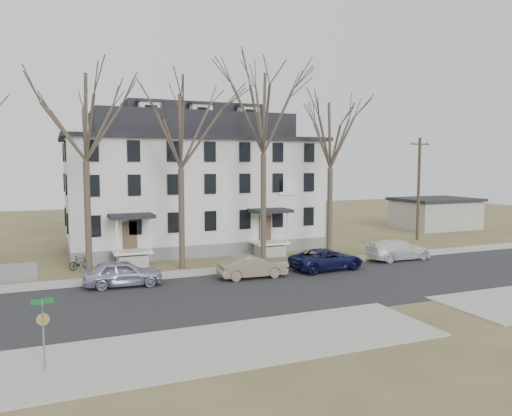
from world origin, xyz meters
name	(u,v)px	position (x,y,z in m)	size (l,w,h in m)	color
ground	(318,296)	(0.00, 0.00, 0.00)	(120.00, 120.00, 0.00)	brown
main_road	(301,288)	(0.00, 2.00, 0.00)	(120.00, 10.00, 0.04)	#27272A
far_sidewalk	(260,268)	(0.00, 8.00, 0.00)	(120.00, 2.00, 0.08)	#A09F97
near_sidewalk_left	(200,350)	(-8.00, -5.00, 0.00)	(20.00, 5.00, 0.08)	#A09F97
yellow_curb	(330,265)	(5.00, 7.10, 0.00)	(14.00, 0.25, 0.06)	gold
boarding_house	(193,184)	(-2.00, 17.95, 5.38)	(20.80, 12.36, 12.05)	slate
distant_building	(435,213)	(26.00, 20.00, 1.68)	(8.50, 6.50, 3.35)	#A09F97
tree_far_left	(85,111)	(-11.00, 9.80, 10.34)	(8.40, 8.40, 13.72)	#473B31
tree_mid_left	(180,126)	(-5.00, 9.80, 9.60)	(7.80, 7.80, 12.74)	#473B31
tree_center	(263,107)	(1.00, 9.80, 11.08)	(9.00, 9.00, 14.70)	#473B31
tree_mid_right	(331,130)	(6.50, 9.80, 9.60)	(7.80, 7.80, 12.74)	#473B31
utility_pole_far	(419,187)	(18.50, 14.00, 4.90)	(2.00, 0.28, 9.50)	#3D3023
car_silver	(123,274)	(-9.39, 6.15, 0.76)	(1.80, 4.46, 1.52)	#A0A1BA
car_tan	(252,267)	(-1.68, 5.29, 0.71)	(1.49, 4.28, 1.41)	#7E715B
car_navy	(327,260)	(3.82, 5.61, 0.71)	(2.34, 5.08, 1.41)	#0F1438
car_white	(398,250)	(10.47, 6.64, 0.74)	(2.06, 5.07, 1.47)	white
bicycle_left	(109,266)	(-9.74, 10.34, 0.44)	(0.58, 1.68, 0.88)	black
bicycle_right	(80,263)	(-11.45, 11.87, 0.48)	(0.45, 1.59, 0.96)	black
street_sign	(43,323)	(-13.49, -4.94, 1.70)	(0.72, 0.72, 2.55)	gray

